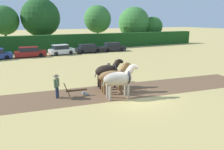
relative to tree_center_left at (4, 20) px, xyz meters
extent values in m
plane|color=tan|center=(7.91, -33.56, -5.38)|extent=(240.00, 240.00, 0.00)
cube|color=brown|center=(1.76, -30.91, -5.37)|extent=(35.19, 8.06, 0.01)
cube|color=#194719|center=(7.91, -5.79, -3.95)|extent=(63.21, 1.64, 2.85)
cylinder|color=#423323|center=(0.00, 0.00, -3.41)|extent=(0.44, 0.44, 3.92)
sphere|color=#2D6628|center=(0.00, 0.00, 0.02)|extent=(5.34, 5.34, 5.34)
cylinder|color=brown|center=(6.54, -0.22, -3.46)|extent=(0.44, 0.44, 3.84)
sphere|color=#1E4C1E|center=(6.54, -0.22, 0.53)|extent=(7.50, 7.50, 7.50)
cylinder|color=brown|center=(18.66, 0.04, -3.39)|extent=(0.44, 0.44, 3.97)
sphere|color=#387533|center=(18.66, 0.04, 0.24)|extent=(6.00, 6.00, 6.00)
cylinder|color=#423323|center=(28.09, 0.10, -4.00)|extent=(0.44, 0.44, 2.76)
sphere|color=#387533|center=(28.09, 0.10, -0.58)|extent=(7.42, 7.42, 7.42)
cylinder|color=brown|center=(32.53, -1.41, -4.10)|extent=(0.44, 0.44, 2.55)
sphere|color=#2D6628|center=(32.53, -1.41, -1.52)|extent=(4.77, 4.77, 4.77)
cylinder|color=gray|center=(11.50, 23.44, -2.19)|extent=(1.98, 1.98, 6.37)
cone|color=slate|center=(11.50, 23.44, 4.89)|extent=(2.18, 2.18, 7.79)
ellipsoid|color=#B2A38E|center=(6.80, -32.86, -3.95)|extent=(2.23, 1.28, 0.98)
cylinder|color=#B2A38E|center=(7.52, -32.66, -4.88)|extent=(0.18, 0.18, 0.99)
cylinder|color=#B2A38E|center=(7.46, -33.22, -4.88)|extent=(0.18, 0.18, 0.99)
cylinder|color=#B2A38E|center=(6.15, -32.49, -4.88)|extent=(0.18, 0.18, 0.99)
cylinder|color=#B2A38E|center=(6.09, -33.06, -4.88)|extent=(0.18, 0.18, 0.99)
cylinder|color=#B2A38E|center=(7.70, -32.97, -3.45)|extent=(0.87, 0.56, 0.90)
ellipsoid|color=#B2A38E|center=(8.10, -33.01, -3.17)|extent=(0.71, 0.34, 0.54)
cube|color=gray|center=(7.88, -32.99, -3.24)|extent=(0.41, 0.13, 0.54)
cylinder|color=gray|center=(5.80, -32.74, -4.05)|extent=(0.31, 0.15, 0.71)
torus|color=black|center=(7.54, -32.95, -3.87)|extent=(0.23, 0.99, 0.99)
ellipsoid|color=brown|center=(6.96, -31.54, -4.11)|extent=(2.23, 1.20, 0.90)
cylinder|color=brown|center=(7.68, -31.37, -4.95)|extent=(0.18, 0.18, 0.86)
cylinder|color=brown|center=(7.62, -31.89, -4.95)|extent=(0.18, 0.18, 0.86)
cylinder|color=brown|center=(6.31, -31.20, -4.95)|extent=(0.18, 0.18, 0.86)
cylinder|color=brown|center=(6.25, -31.72, -4.95)|extent=(0.18, 0.18, 0.86)
cylinder|color=brown|center=(7.86, -31.65, -3.59)|extent=(0.89, 0.53, 0.94)
ellipsoid|color=brown|center=(8.30, -31.70, -3.28)|extent=(0.71, 0.34, 0.54)
cube|color=black|center=(8.06, -31.67, -3.40)|extent=(0.45, 0.13, 0.59)
cylinder|color=black|center=(5.96, -31.42, -4.21)|extent=(0.31, 0.15, 0.71)
torus|color=black|center=(7.70, -31.63, -4.04)|extent=(0.22, 0.93, 0.92)
ellipsoid|color=black|center=(7.12, -30.23, -3.97)|extent=(2.03, 1.26, 0.98)
cylinder|color=black|center=(7.78, -30.02, -4.89)|extent=(0.18, 0.18, 0.97)
cylinder|color=black|center=(7.71, -30.58, -4.89)|extent=(0.18, 0.18, 0.97)
cylinder|color=black|center=(6.54, -29.87, -4.89)|extent=(0.18, 0.18, 0.97)
cylinder|color=black|center=(6.47, -30.43, -4.89)|extent=(0.18, 0.18, 0.97)
cylinder|color=black|center=(7.93, -30.32, -3.49)|extent=(0.85, 0.56, 0.86)
ellipsoid|color=black|center=(8.31, -30.37, -3.22)|extent=(0.71, 0.34, 0.54)
cube|color=gray|center=(8.10, -30.34, -3.28)|extent=(0.39, 0.13, 0.51)
cylinder|color=gray|center=(6.22, -30.12, -4.07)|extent=(0.31, 0.15, 0.71)
torus|color=black|center=(7.79, -30.31, -3.89)|extent=(0.23, 1.00, 0.99)
cube|color=#4C331E|center=(4.24, -31.21, -4.93)|extent=(1.56, 0.29, 0.12)
cube|color=#939399|center=(4.86, -31.29, -5.28)|extent=(0.50, 0.26, 0.39)
cylinder|color=#4C331E|center=(3.57, -30.93, -4.83)|extent=(0.40, 0.11, 0.96)
cylinder|color=#4C331E|center=(3.52, -31.33, -4.83)|extent=(0.40, 0.11, 0.96)
cylinder|color=#28334C|center=(2.93, -30.88, -4.96)|extent=(0.14, 0.14, 0.84)
cylinder|color=#28334C|center=(2.80, -31.06, -4.96)|extent=(0.14, 0.14, 0.84)
cube|color=#4C6B4C|center=(2.87, -30.97, -4.24)|extent=(0.45, 0.51, 0.59)
sphere|color=tan|center=(2.87, -30.97, -3.82)|extent=(0.23, 0.23, 0.23)
cylinder|color=#4C6B4C|center=(3.04, -30.74, -4.26)|extent=(0.09, 0.09, 0.56)
cylinder|color=#4C6B4C|center=(2.69, -31.20, -4.26)|extent=(0.09, 0.09, 0.56)
cylinder|color=#665B4C|center=(2.87, -30.97, -3.76)|extent=(0.43, 0.43, 0.02)
cylinder|color=#665B4C|center=(2.87, -30.97, -3.71)|extent=(0.22, 0.22, 0.10)
cylinder|color=#28334C|center=(8.09, -28.45, -4.96)|extent=(0.14, 0.14, 0.83)
cylinder|color=#28334C|center=(8.06, -28.67, -4.96)|extent=(0.14, 0.14, 0.83)
cube|color=#4C6B4C|center=(8.07, -28.56, -4.26)|extent=(0.25, 0.50, 0.59)
sphere|color=tan|center=(8.07, -28.56, -3.85)|extent=(0.22, 0.22, 0.22)
cylinder|color=#4C6B4C|center=(8.11, -28.28, -4.28)|extent=(0.09, 0.09, 0.55)
cylinder|color=#4C6B4C|center=(8.04, -28.85, -4.28)|extent=(0.09, 0.09, 0.55)
cylinder|color=#665B4C|center=(8.07, -28.56, -3.78)|extent=(0.43, 0.43, 0.02)
cylinder|color=#665B4C|center=(8.07, -28.56, -3.73)|extent=(0.21, 0.21, 0.10)
cylinder|color=black|center=(-0.42, -10.40, -5.06)|extent=(0.66, 0.30, 0.64)
cylinder|color=black|center=(-0.22, -11.97, -5.06)|extent=(0.66, 0.30, 0.64)
cube|color=maroon|center=(3.07, -11.15, -4.85)|extent=(4.47, 1.81, 0.71)
cube|color=black|center=(2.85, -11.15, -4.19)|extent=(2.68, 1.63, 0.59)
cube|color=maroon|center=(2.85, -11.15, -3.87)|extent=(2.68, 1.63, 0.06)
cylinder|color=black|center=(4.46, -10.36, -5.06)|extent=(0.64, 0.22, 0.64)
cylinder|color=black|center=(4.46, -11.95, -5.06)|extent=(0.64, 0.22, 0.64)
cylinder|color=black|center=(1.69, -10.36, -5.06)|extent=(0.64, 0.22, 0.64)
cylinder|color=black|center=(1.69, -11.95, -5.06)|extent=(0.64, 0.22, 0.64)
cube|color=silver|center=(7.88, -10.89, -4.82)|extent=(4.11, 2.22, 0.74)
cube|color=black|center=(7.69, -10.91, -4.14)|extent=(2.53, 1.86, 0.62)
cube|color=silver|center=(7.69, -10.91, -3.80)|extent=(2.53, 1.86, 0.06)
cylinder|color=black|center=(9.00, -9.98, -5.04)|extent=(0.70, 0.30, 0.68)
cylinder|color=black|center=(9.19, -11.52, -5.04)|extent=(0.70, 0.30, 0.68)
cylinder|color=black|center=(6.58, -10.27, -5.04)|extent=(0.70, 0.30, 0.68)
cylinder|color=black|center=(6.76, -11.80, -5.04)|extent=(0.70, 0.30, 0.68)
cube|color=black|center=(12.55, -10.73, -4.86)|extent=(4.45, 1.82, 0.67)
cube|color=black|center=(12.33, -10.73, -4.25)|extent=(2.67, 1.63, 0.54)
cube|color=black|center=(12.33, -10.73, -3.95)|extent=(2.67, 1.63, 0.06)
cylinder|color=black|center=(13.92, -9.93, -5.04)|extent=(0.68, 0.22, 0.67)
cylinder|color=black|center=(13.93, -11.50, -5.04)|extent=(0.68, 0.22, 0.67)
cylinder|color=black|center=(11.17, -9.95, -5.04)|extent=(0.68, 0.22, 0.67)
cylinder|color=black|center=(11.18, -11.52, -5.04)|extent=(0.68, 0.22, 0.67)
cube|color=black|center=(17.23, -10.86, -4.85)|extent=(4.39, 2.21, 0.71)
cube|color=black|center=(17.02, -10.84, -4.19)|extent=(2.68, 1.86, 0.60)
cube|color=black|center=(17.02, -10.84, -3.86)|extent=(2.68, 1.86, 0.06)
cylinder|color=black|center=(18.62, -10.20, -5.07)|extent=(0.63, 0.28, 0.62)
cylinder|color=black|center=(18.46, -11.77, -5.07)|extent=(0.63, 0.28, 0.62)
cylinder|color=black|center=(16.01, -9.94, -5.07)|extent=(0.63, 0.28, 0.62)
cylinder|color=black|center=(15.85, -11.52, -5.07)|extent=(0.63, 0.28, 0.62)
camera|label=1|loc=(-0.05, -46.12, 0.11)|focal=35.00mm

